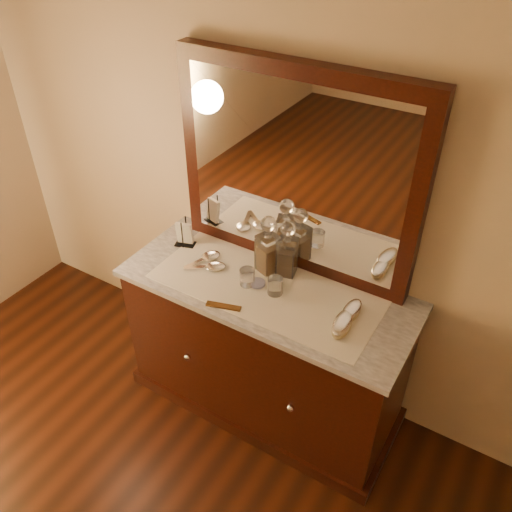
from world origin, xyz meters
name	(u,v)px	position (x,y,z in m)	size (l,w,h in m)	color
dresser_cabinet	(266,350)	(0.00, 1.96, 0.41)	(1.40, 0.55, 0.82)	black
dresser_plinth	(265,395)	(0.00, 1.96, 0.04)	(1.46, 0.59, 0.08)	black
knob_left	(187,357)	(-0.30, 1.67, 0.45)	(0.04, 0.04, 0.04)	silver
knob_right	(290,408)	(0.30, 1.67, 0.45)	(0.04, 0.04, 0.04)	silver
marble_top	(267,289)	(0.00, 1.96, 0.83)	(1.44, 0.59, 0.03)	white
mirror_frame	(296,173)	(0.00, 2.20, 1.35)	(1.20, 0.08, 1.00)	black
mirror_glass	(292,176)	(0.00, 2.17, 1.35)	(1.06, 0.01, 0.86)	white
lace_runner	(265,289)	(0.00, 1.94, 0.85)	(1.10, 0.45, 0.00)	silver
pin_dish	(257,283)	(-0.05, 1.94, 0.86)	(0.08, 0.08, 0.01)	white
comb	(223,306)	(-0.10, 1.73, 0.86)	(0.16, 0.03, 0.01)	brown
napkin_rack	(185,235)	(-0.55, 2.03, 0.91)	(0.12, 0.09, 0.16)	black
decanter_left	(268,250)	(-0.06, 2.07, 0.97)	(0.12, 0.12, 0.31)	#8F5714
decanter_right	(287,254)	(0.03, 2.10, 0.97)	(0.11, 0.11, 0.30)	#8F5714
brush_near	(342,324)	(0.42, 1.88, 0.88)	(0.10, 0.18, 0.05)	tan
brush_far	(351,311)	(0.42, 1.98, 0.88)	(0.07, 0.16, 0.04)	tan
hand_mirror_outer	(208,257)	(-0.37, 1.99, 0.86)	(0.12, 0.22, 0.02)	silver
hand_mirror_inner	(212,267)	(-0.31, 1.93, 0.86)	(0.20, 0.17, 0.02)	silver
tumblers	(261,281)	(-0.02, 1.93, 0.90)	(0.22, 0.09, 0.08)	white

